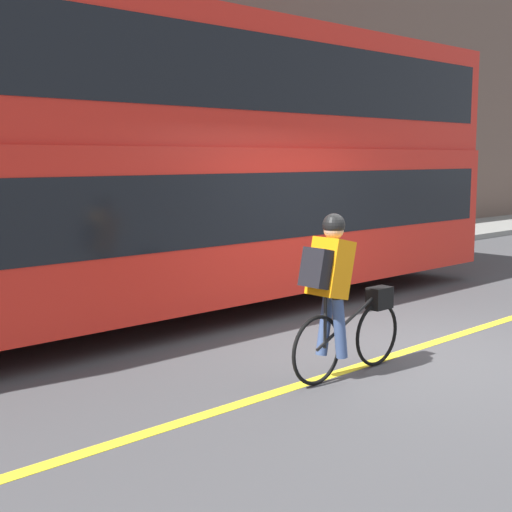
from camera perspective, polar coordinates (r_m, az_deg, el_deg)
The scene contains 6 objects.
ground_plane at distance 8.05m, azimuth 11.94°, elevation -7.39°, with size 80.00×80.00×0.00m, color #424244.
road_center_line at distance 8.03m, azimuth 12.12°, elevation -7.40°, with size 50.00×0.14×0.01m, color yellow.
sidewalk_curb at distance 12.51m, azimuth -11.82°, elevation -1.60°, with size 60.00×2.52×0.14m.
building_facade at distance 13.69m, azimuth -15.49°, elevation 15.27°, with size 60.00×0.30×7.84m.
bus at distance 9.51m, azimuth -6.18°, elevation 8.11°, with size 10.68×2.61×3.85m.
cyclist_on_bike at distance 6.75m, azimuth 6.56°, elevation -2.73°, with size 1.56×0.32×1.59m.
Camera 1 is at (-6.40, -4.40, 2.10)m, focal length 50.00 mm.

